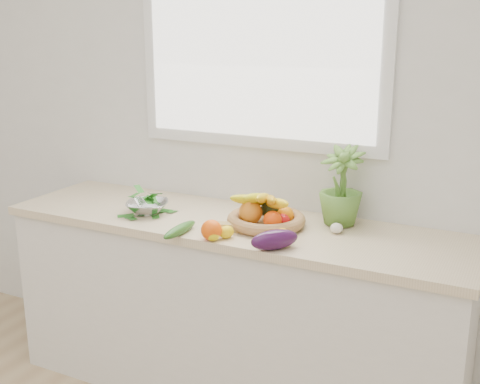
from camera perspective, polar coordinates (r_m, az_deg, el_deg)
The scene contains 20 objects.
back_wall at distance 2.99m, azimuth 1.90°, elevation 7.13°, with size 4.50×0.02×2.70m, color white.
counter_cabinet at distance 3.01m, azimuth -0.70°, elevation -11.26°, with size 2.20×0.58×0.86m, color silver.
countertop at distance 2.83m, azimuth -0.72°, elevation -3.10°, with size 2.24×0.62×0.04m, color beige.
window_frame at distance 2.94m, azimuth 1.84°, elevation 14.82°, with size 1.30×0.03×1.10m, color white.
window_pane at distance 2.93m, azimuth 1.67°, elevation 14.82°, with size 1.18×0.01×0.98m, color white.
orange_loose at distance 2.56m, azimuth -2.73°, elevation -3.63°, with size 0.09×0.09×0.09m, color #FF5608.
lemon_a at distance 2.52m, azimuth 3.99°, elevation -4.21°, with size 0.07×0.08×0.07m, color yellow.
lemon_b at distance 2.59m, azimuth -1.31°, elevation -3.81°, with size 0.06×0.07×0.06m, color yellow.
lemon_c at distance 2.56m, azimuth -2.57°, elevation -3.90°, with size 0.07×0.08×0.07m, color yellow.
apple at distance 2.71m, azimuth 4.04°, elevation -2.79°, with size 0.07×0.07×0.07m, color #B70F0E.
ginger at distance 2.68m, azimuth -1.32°, elevation -3.34°, with size 0.12×0.05×0.04m, color tan.
garlic_a at distance 2.65m, azimuth 0.95°, elevation -3.44°, with size 0.05×0.05×0.04m, color white.
garlic_b at distance 2.68m, azimuth 9.15°, elevation -3.41°, with size 0.06×0.06×0.05m, color white.
garlic_c at distance 2.68m, azimuth 0.47°, elevation -3.29°, with size 0.05×0.05×0.04m, color white.
eggplant at distance 2.46m, azimuth 3.29°, elevation -4.53°, with size 0.08×0.21×0.08m, color #350F39.
cucumber at distance 2.64m, azimuth -5.72°, elevation -3.57°, with size 0.05×0.25×0.05m, color #1B4E17.
radish at distance 2.64m, azimuth -3.22°, elevation -3.71°, with size 0.03×0.03×0.03m, color red.
potted_herb at distance 2.75m, azimuth 9.58°, elevation 0.65°, with size 0.20×0.20×0.36m, color #568831.
fruit_basket at distance 2.74m, azimuth 2.44°, elevation -2.21°, with size 0.42×0.42×0.19m.
colander_with_spinach at distance 2.94m, azimuth -8.79°, elevation -1.06°, with size 0.27×0.27×0.11m.
Camera 1 is at (1.23, -0.44, 1.78)m, focal length 45.00 mm.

